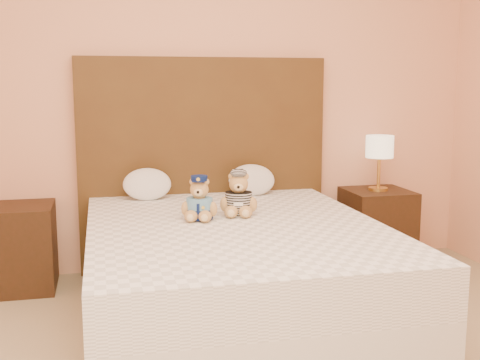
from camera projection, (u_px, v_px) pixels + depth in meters
name	position (u px, v px, depth m)	size (l,w,h in m)	color
bed	(235.00, 271.00, 3.38)	(1.60, 2.00, 0.55)	white
headboard	(204.00, 164.00, 4.27)	(1.75, 0.08, 1.50)	#4B3316
nightstand_left	(19.00, 248.00, 3.86)	(0.45, 0.45, 0.55)	#331D10
nightstand_right	(377.00, 227.00, 4.43)	(0.45, 0.45, 0.55)	#331D10
lamp	(380.00, 149.00, 4.34)	(0.20, 0.20, 0.40)	gold
teddy_police	(199.00, 198.00, 3.41)	(0.22, 0.21, 0.25)	#B98047
teddy_prisoner	(239.00, 194.00, 3.53)	(0.23, 0.22, 0.26)	#B98047
pillow_left	(147.00, 183.00, 4.02)	(0.32, 0.21, 0.23)	white
pillow_right	(252.00, 178.00, 4.18)	(0.33, 0.21, 0.23)	white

